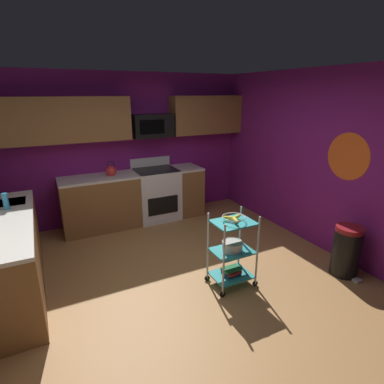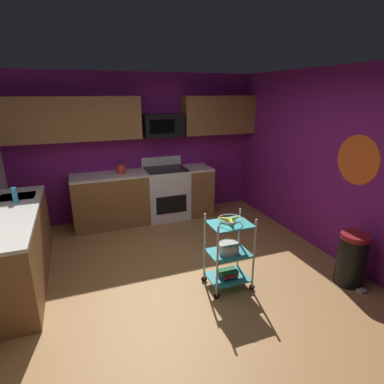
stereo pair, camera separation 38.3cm
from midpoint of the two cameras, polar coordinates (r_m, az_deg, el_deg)
name	(u,v)px [view 1 (the left image)]	position (r m, az deg, el deg)	size (l,w,h in m)	color
floor	(187,282)	(4.05, -3.83, -16.34)	(4.40, 4.80, 0.04)	#A87542
wall_back	(128,148)	(5.75, -13.73, 7.86)	(4.52, 0.06, 2.60)	#751970
wall_right	(326,162)	(4.77, 21.39, 5.13)	(0.06, 4.80, 2.60)	#751970
wall_flower_decal	(348,157)	(4.49, 24.73, 5.94)	(0.63, 0.63, 0.00)	#E5591E
counter_run	(91,218)	(4.92, -20.41, -4.63)	(3.45, 2.74, 0.92)	brown
oven_range	(156,193)	(5.74, -8.50, -0.30)	(0.76, 0.65, 1.10)	white
upper_cabinets	(123,118)	(5.48, -14.60, 13.13)	(4.40, 0.33, 0.70)	brown
microwave	(152,126)	(5.59, -9.44, 11.99)	(0.70, 0.39, 0.40)	black
rolling_cart	(232,251)	(3.76, 4.50, -10.87)	(0.54, 0.39, 0.91)	silver
fruit_bowl	(234,218)	(3.57, 4.67, -4.88)	(0.27, 0.27, 0.07)	silver
mixing_bowl_large	(232,246)	(3.72, 4.53, -9.95)	(0.25, 0.25, 0.11)	silver
book_stack	(231,271)	(3.90, 4.40, -14.45)	(0.23, 0.20, 0.09)	#1E4C8C
kettle	(111,171)	(5.42, -16.72, 3.72)	(0.21, 0.18, 0.26)	red
dish_soap_bottle	(6,201)	(4.39, -33.41, -1.49)	(0.06, 0.06, 0.20)	#2D8CBF
trash_can	(346,251)	(4.38, 24.43, -9.94)	(0.34, 0.42, 0.66)	black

